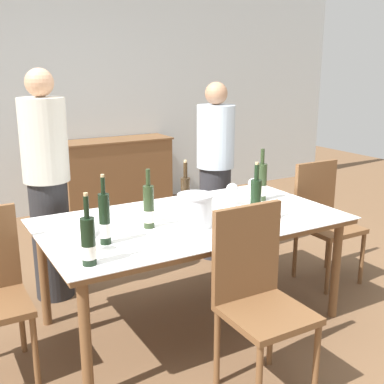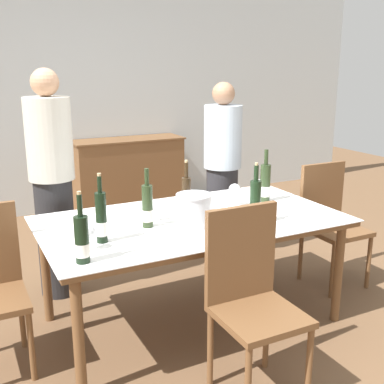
{
  "view_description": "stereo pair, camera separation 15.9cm",
  "coord_description": "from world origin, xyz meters",
  "views": [
    {
      "loc": [
        -1.49,
        -2.6,
        1.72
      ],
      "look_at": [
        0.0,
        0.0,
        0.92
      ],
      "focal_mm": 45.0,
      "sensor_mm": 36.0,
      "label": 1
    },
    {
      "loc": [
        -1.35,
        -2.68,
        1.72
      ],
      "look_at": [
        0.0,
        0.0,
        0.92
      ],
      "focal_mm": 45.0,
      "sensor_mm": 36.0,
      "label": 2
    }
  ],
  "objects": [
    {
      "name": "sideboard_cabinet",
      "position": [
        0.53,
        2.75,
        0.43
      ],
      "size": [
        1.33,
        0.46,
        0.86
      ],
      "color": "brown",
      "rests_on": "ground_plane"
    },
    {
      "name": "chair_right_end",
      "position": [
        1.27,
        0.09,
        0.54
      ],
      "size": [
        0.42,
        0.42,
        0.96
      ],
      "color": "brown",
      "rests_on": "ground_plane"
    },
    {
      "name": "ice_bucket",
      "position": [
        -0.06,
        -0.14,
        0.85
      ],
      "size": [
        0.23,
        0.23,
        0.2
      ],
      "color": "silver",
      "rests_on": "dining_table"
    },
    {
      "name": "wine_glass_3",
      "position": [
        0.4,
        0.13,
        0.85
      ],
      "size": [
        0.09,
        0.09,
        0.16
      ],
      "color": "white",
      "rests_on": "dining_table"
    },
    {
      "name": "wine_bottle_0",
      "position": [
        0.02,
        0.12,
        0.86
      ],
      "size": [
        0.06,
        0.06,
        0.37
      ],
      "color": "#332314",
      "rests_on": "dining_table"
    },
    {
      "name": "wine_bottle_2",
      "position": [
        -0.32,
        -0.02,
        0.87
      ],
      "size": [
        0.07,
        0.07,
        0.37
      ],
      "color": "#28381E",
      "rests_on": "dining_table"
    },
    {
      "name": "wine_bottle_4",
      "position": [
        -0.65,
        -0.15,
        0.88
      ],
      "size": [
        0.06,
        0.06,
        0.4
      ],
      "color": "black",
      "rests_on": "dining_table"
    },
    {
      "name": "wine_glass_1",
      "position": [
        -0.74,
        -0.24,
        0.84
      ],
      "size": [
        0.07,
        0.07,
        0.15
      ],
      "color": "white",
      "rests_on": "dining_table"
    },
    {
      "name": "dining_table",
      "position": [
        0.0,
        0.0,
        0.68
      ],
      "size": [
        1.96,
        1.08,
        0.74
      ],
      "color": "brown",
      "rests_on": "ground_plane"
    },
    {
      "name": "back_wall",
      "position": [
        0.0,
        3.04,
        1.4
      ],
      "size": [
        8.0,
        0.1,
        2.8
      ],
      "color": "silver",
      "rests_on": "ground_plane"
    },
    {
      "name": "person_guest_left",
      "position": [
        0.76,
        0.91,
        0.79
      ],
      "size": [
        0.33,
        0.33,
        1.57
      ],
      "color": "#2D2D33",
      "rests_on": "ground_plane"
    },
    {
      "name": "ground_plane",
      "position": [
        0.0,
        0.0,
        0.0
      ],
      "size": [
        12.0,
        12.0,
        0.0
      ],
      "primitive_type": "plane",
      "color": "brown"
    },
    {
      "name": "wine_glass_2",
      "position": [
        -0.24,
        0.06,
        0.82
      ],
      "size": [
        0.07,
        0.07,
        0.13
      ],
      "color": "white",
      "rests_on": "dining_table"
    },
    {
      "name": "wine_bottle_3",
      "position": [
        0.67,
        0.13,
        0.87
      ],
      "size": [
        0.08,
        0.08,
        0.39
      ],
      "color": "#28381E",
      "rests_on": "dining_table"
    },
    {
      "name": "wine_bottle_5",
      "position": [
        -0.82,
        -0.39,
        0.86
      ],
      "size": [
        0.07,
        0.07,
        0.38
      ],
      "color": "black",
      "rests_on": "dining_table"
    },
    {
      "name": "wine_bottle_1",
      "position": [
        0.3,
        -0.28,
        0.87
      ],
      "size": [
        0.07,
        0.07,
        0.39
      ],
      "color": "black",
      "rests_on": "dining_table"
    },
    {
      "name": "wine_glass_0",
      "position": [
        0.67,
        0.23,
        0.84
      ],
      "size": [
        0.09,
        0.09,
        0.15
      ],
      "color": "white",
      "rests_on": "dining_table"
    },
    {
      "name": "chair_near_front",
      "position": [
        -0.04,
        -0.76,
        0.57
      ],
      "size": [
        0.42,
        0.42,
        1.0
      ],
      "color": "brown",
      "rests_on": "ground_plane"
    },
    {
      "name": "person_host",
      "position": [
        -0.72,
        0.84,
        0.85
      ],
      "size": [
        0.33,
        0.33,
        1.69
      ],
      "color": "#262628",
      "rests_on": "ground_plane"
    }
  ]
}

